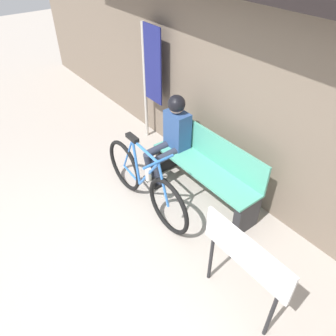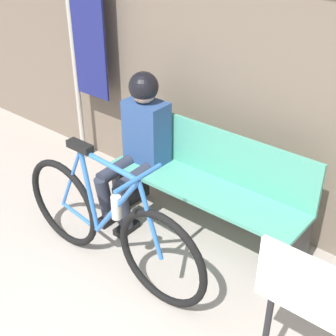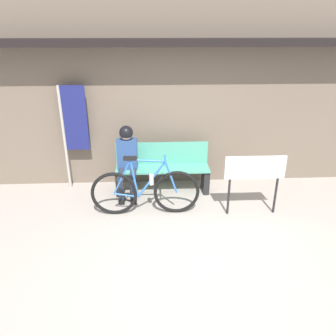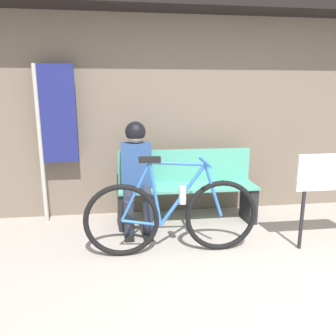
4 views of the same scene
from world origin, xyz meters
The scene contains 5 objects.
storefront_wall centered at (0.00, 2.34, 1.66)m, with size 12.00×0.56×3.20m.
park_bench_near centered at (-0.29, 1.91, 0.41)m, with size 1.62×0.42×0.87m.
bicycle centered at (-0.58, 1.13, 0.39)m, with size 1.68×0.40×0.96m.
person_seated centered at (-0.89, 1.80, 0.71)m, with size 0.34×0.60×1.22m.
banner_pole centered at (-1.83, 2.13, 1.17)m, with size 0.45×0.05×1.85m.
Camera 2 is at (1.37, -0.59, 2.39)m, focal length 50.00 mm.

